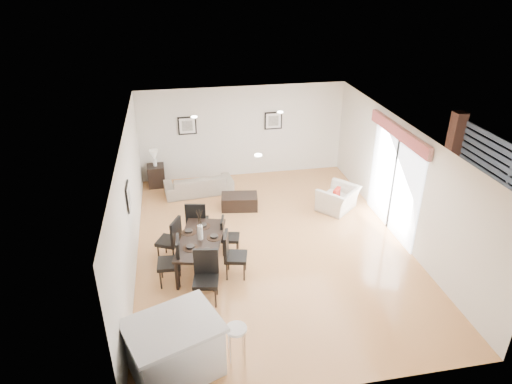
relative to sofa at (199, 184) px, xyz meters
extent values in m
plane|color=tan|center=(1.43, -2.97, -0.27)|extent=(8.00, 8.00, 0.00)
cube|color=silver|center=(1.43, 1.03, 1.08)|extent=(6.00, 0.04, 2.70)
cube|color=silver|center=(1.43, -6.97, 1.08)|extent=(6.00, 0.04, 2.70)
cube|color=silver|center=(-1.57, -2.97, 1.08)|extent=(0.04, 8.00, 2.70)
cube|color=silver|center=(4.43, -2.97, 1.08)|extent=(0.04, 8.00, 2.70)
cube|color=white|center=(1.43, -2.97, 2.43)|extent=(6.00, 8.00, 0.02)
imported|color=gray|center=(0.00, 0.00, 0.00)|extent=(1.94, 0.93, 0.55)
imported|color=beige|center=(3.49, -1.62, 0.04)|extent=(1.29, 1.28, 0.63)
imported|color=#365122|center=(7.02, -3.25, 0.06)|extent=(0.66, 0.59, 0.66)
imported|color=#365122|center=(6.92, -2.28, 0.05)|extent=(0.41, 0.41, 0.65)
cube|color=black|center=(-0.19, -3.49, 0.40)|extent=(1.21, 1.82, 0.06)
cylinder|color=black|center=(-0.73, -4.16, 0.05)|extent=(0.07, 0.07, 0.64)
cylinder|color=black|center=(-0.35, -2.64, 0.05)|extent=(0.07, 0.07, 0.64)
cylinder|color=black|center=(-0.02, -4.33, 0.05)|extent=(0.07, 0.07, 0.64)
cylinder|color=black|center=(0.35, -2.82, 0.05)|extent=(0.07, 0.07, 0.64)
cube|color=black|center=(-0.86, -3.91, 0.19)|extent=(0.48, 0.48, 0.08)
cube|color=black|center=(-0.66, -3.92, 0.48)|extent=(0.08, 0.46, 0.55)
cylinder|color=black|center=(-1.03, -3.72, -0.06)|extent=(0.04, 0.04, 0.42)
cylinder|color=black|center=(-0.67, -3.73, -0.06)|extent=(0.04, 0.04, 0.42)
cylinder|color=black|center=(-1.05, -4.08, -0.06)|extent=(0.04, 0.04, 0.42)
cylinder|color=black|center=(-0.69, -4.09, -0.06)|extent=(0.04, 0.04, 0.42)
cube|color=black|center=(-0.86, -3.07, 0.18)|extent=(0.60, 0.60, 0.08)
cube|color=black|center=(-0.68, -3.15, 0.46)|extent=(0.25, 0.43, 0.54)
cylinder|color=black|center=(-0.94, -2.83, -0.07)|extent=(0.04, 0.04, 0.41)
cylinder|color=black|center=(-0.62, -2.99, -0.07)|extent=(0.04, 0.04, 0.41)
cylinder|color=black|center=(-1.09, -3.15, -0.07)|extent=(0.04, 0.04, 0.41)
cylinder|color=black|center=(-0.78, -3.30, -0.07)|extent=(0.04, 0.04, 0.41)
cube|color=black|center=(0.48, -3.91, 0.17)|extent=(0.53, 0.53, 0.08)
cube|color=black|center=(0.29, -3.86, 0.46)|extent=(0.16, 0.45, 0.53)
cylinder|color=black|center=(0.61, -4.11, -0.07)|extent=(0.03, 0.03, 0.41)
cylinder|color=black|center=(0.27, -4.04, -0.07)|extent=(0.03, 0.03, 0.41)
cylinder|color=black|center=(0.69, -3.77, -0.07)|extent=(0.03, 0.03, 0.41)
cylinder|color=black|center=(0.35, -3.70, -0.07)|extent=(0.03, 0.03, 0.41)
cube|color=black|center=(0.48, -3.07, 0.11)|extent=(0.46, 0.46, 0.07)
cube|color=black|center=(0.32, -3.03, 0.36)|extent=(0.13, 0.39, 0.46)
cylinder|color=black|center=(0.60, -3.25, -0.10)|extent=(0.03, 0.03, 0.35)
cylinder|color=black|center=(0.30, -3.19, -0.10)|extent=(0.03, 0.03, 0.35)
cylinder|color=black|center=(0.66, -2.95, -0.10)|extent=(0.03, 0.03, 0.35)
cylinder|color=black|center=(0.36, -2.89, -0.10)|extent=(0.03, 0.03, 0.35)
cube|color=black|center=(-0.19, -4.60, 0.20)|extent=(0.54, 0.54, 0.08)
cube|color=black|center=(-0.15, -4.40, 0.49)|extent=(0.47, 0.14, 0.56)
cylinder|color=black|center=(-0.40, -4.75, -0.06)|extent=(0.04, 0.04, 0.43)
cylinder|color=black|center=(-0.34, -4.39, -0.06)|extent=(0.04, 0.04, 0.43)
cylinder|color=black|center=(-0.04, -4.81, -0.06)|extent=(0.04, 0.04, 0.43)
cylinder|color=black|center=(0.02, -4.45, -0.06)|extent=(0.04, 0.04, 0.43)
cube|color=black|center=(-0.19, -2.37, 0.19)|extent=(0.54, 0.54, 0.08)
cube|color=black|center=(-0.23, -2.57, 0.48)|extent=(0.46, 0.15, 0.55)
cylinder|color=black|center=(0.02, -2.23, -0.06)|extent=(0.04, 0.04, 0.42)
cylinder|color=black|center=(-0.05, -2.59, -0.06)|extent=(0.04, 0.04, 0.42)
cylinder|color=black|center=(-0.33, -2.16, -0.06)|extent=(0.04, 0.04, 0.42)
cylinder|color=black|center=(-0.40, -2.51, -0.06)|extent=(0.04, 0.04, 0.42)
cylinder|color=white|center=(-0.19, -3.49, 0.59)|extent=(0.11, 0.11, 0.33)
cylinder|color=black|center=(0.09, -3.49, 0.43)|extent=(0.32, 0.32, 0.01)
cylinder|color=black|center=(0.09, -3.49, 0.46)|extent=(0.17, 0.17, 0.05)
cylinder|color=black|center=(-0.10, -3.00, 0.43)|extent=(0.32, 0.32, 0.01)
cylinder|color=black|center=(-0.10, -3.00, 0.46)|extent=(0.17, 0.17, 0.05)
cylinder|color=black|center=(-0.41, -3.19, 0.43)|extent=(0.32, 0.32, 0.01)
cylinder|color=black|center=(-0.41, -3.19, 0.46)|extent=(0.17, 0.17, 0.05)
cylinder|color=black|center=(-0.41, -3.79, 0.43)|extent=(0.32, 0.32, 0.01)
cylinder|color=black|center=(-0.41, -3.79, 0.46)|extent=(0.17, 0.17, 0.05)
cylinder|color=black|center=(-0.10, -3.97, 0.43)|extent=(0.32, 0.32, 0.01)
cylinder|color=black|center=(-0.10, -3.97, 0.46)|extent=(0.17, 0.17, 0.05)
cube|color=black|center=(0.98, -1.07, -0.09)|extent=(1.00, 0.69, 0.37)
cube|color=black|center=(-1.16, 0.69, 0.04)|extent=(0.48, 0.48, 0.63)
cylinder|color=white|center=(-1.16, 0.69, 0.46)|extent=(0.11, 0.11, 0.20)
cone|color=white|center=(-1.16, 0.69, 0.69)|extent=(0.25, 0.25, 0.27)
cube|color=#B02216|center=(3.40, -1.71, 0.24)|extent=(0.27, 0.28, 0.30)
cube|color=white|center=(-0.80, -6.20, 0.18)|extent=(1.54, 1.36, 0.91)
cube|color=silver|center=(-0.80, -6.20, 0.67)|extent=(1.68, 1.50, 0.06)
cylinder|color=white|center=(0.16, -6.20, 0.44)|extent=(0.34, 0.34, 0.05)
cylinder|color=silver|center=(0.27, -6.08, 0.08)|extent=(0.02, 0.02, 0.71)
cylinder|color=silver|center=(0.05, -6.08, 0.08)|extent=(0.02, 0.02, 0.71)
cylinder|color=silver|center=(0.05, -6.31, 0.08)|extent=(0.02, 0.02, 0.71)
cylinder|color=silver|center=(0.27, -6.31, 0.08)|extent=(0.02, 0.02, 0.71)
cube|color=black|center=(-0.17, 1.00, 1.38)|extent=(0.52, 0.03, 0.52)
cube|color=white|center=(-0.17, 1.00, 1.38)|extent=(0.44, 0.04, 0.44)
cube|color=#5C5C57|center=(-0.17, 1.00, 1.38)|extent=(0.30, 0.04, 0.30)
cube|color=black|center=(2.33, 1.00, 1.38)|extent=(0.52, 0.03, 0.52)
cube|color=white|center=(2.33, 1.00, 1.38)|extent=(0.44, 0.04, 0.44)
cube|color=#5C5C57|center=(2.33, 1.00, 1.38)|extent=(0.30, 0.04, 0.30)
cube|color=black|center=(-1.54, -3.17, 1.38)|extent=(0.03, 0.52, 0.52)
cube|color=white|center=(-1.54, -3.17, 1.38)|extent=(0.04, 0.44, 0.44)
cube|color=#5C5C57|center=(-1.54, -3.17, 1.38)|extent=(0.04, 0.30, 0.30)
cube|color=white|center=(4.41, -2.67, 0.85)|extent=(0.02, 2.40, 2.25)
cube|color=black|center=(4.39, -2.67, 0.85)|extent=(0.03, 0.05, 2.25)
cube|color=black|center=(4.39, -2.67, 2.00)|extent=(0.03, 2.50, 0.05)
cube|color=maroon|center=(4.35, -2.67, 2.16)|extent=(0.10, 2.70, 0.28)
plane|color=gray|center=(6.43, -2.67, -0.27)|extent=(6.00, 6.00, 0.00)
cube|color=brown|center=(7.48, -0.27, 0.73)|extent=(0.35, 0.35, 2.00)
camera|label=1|loc=(-0.52, -11.51, 5.54)|focal=32.00mm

